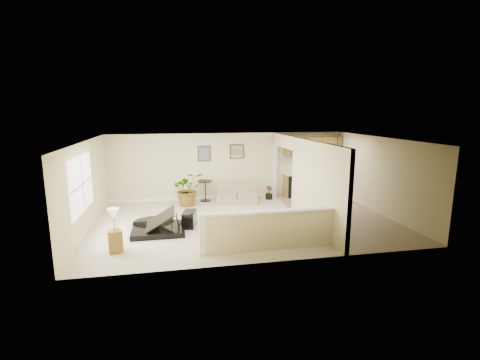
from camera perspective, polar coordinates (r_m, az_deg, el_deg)
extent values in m
plane|color=beige|center=(10.74, 0.84, -6.74)|extent=(9.00, 9.00, 0.00)
cube|color=beige|center=(13.32, -1.79, 2.33)|extent=(9.00, 0.04, 2.50)
cube|color=beige|center=(7.59, 5.53, -4.61)|extent=(9.00, 0.04, 2.50)
cube|color=beige|center=(10.48, -23.99, -1.11)|extent=(0.04, 6.00, 2.50)
cube|color=beige|center=(12.15, 22.11, 0.63)|extent=(0.04, 6.00, 2.50)
cube|color=white|center=(10.24, 0.88, 6.68)|extent=(9.00, 6.00, 0.04)
cube|color=gray|center=(11.76, 16.11, -5.56)|extent=(2.70, 6.00, 0.01)
cube|color=beige|center=(9.84, 12.64, -1.15)|extent=(0.12, 3.60, 2.50)
cube|color=beige|center=(12.44, 7.37, 6.48)|extent=(0.12, 2.35, 0.40)
cube|color=beige|center=(8.50, 5.06, -8.32)|extent=(3.30, 0.12, 0.95)
cube|color=white|center=(8.35, 5.12, -5.15)|extent=(3.40, 0.22, 0.05)
cube|color=white|center=(8.21, -6.21, -8.87)|extent=(0.14, 0.14, 1.00)
cube|color=white|center=(9.96, -24.62, -0.58)|extent=(0.05, 2.15, 1.45)
cube|color=#3B2A15|center=(13.11, -5.90, 4.34)|extent=(0.48, 0.03, 0.58)
cube|color=#7E5069|center=(13.09, -5.89, 4.33)|extent=(0.40, 0.01, 0.50)
cube|color=#3B2A15|center=(13.27, -0.50, 4.70)|extent=(0.55, 0.03, 0.55)
cube|color=silver|center=(13.25, -0.49, 4.69)|extent=(0.46, 0.01, 0.46)
cube|color=brown|center=(14.09, 11.80, -0.72)|extent=(2.30, 0.60, 0.90)
cube|color=silver|center=(14.00, 11.88, 1.16)|extent=(2.36, 0.65, 0.04)
cube|color=black|center=(13.80, 8.74, -0.95)|extent=(0.60, 0.60, 0.84)
cube|color=brown|center=(13.97, 11.86, 5.40)|extent=(2.30, 0.35, 0.75)
cube|color=black|center=(9.82, -13.42, -4.21)|extent=(1.43, 1.23, 0.29)
cylinder|color=black|center=(10.34, -14.12, -3.45)|extent=(1.21, 1.21, 0.29)
cube|color=silver|center=(9.82, -8.50, -4.25)|extent=(0.22, 0.98, 0.02)
cube|color=black|center=(9.85, -14.04, -2.60)|extent=(1.12, 1.13, 0.66)
cube|color=black|center=(10.30, -8.30, -6.34)|extent=(0.48, 0.73, 0.45)
cube|color=tan|center=(12.80, -0.50, -2.81)|extent=(1.59, 1.08, 0.41)
cube|color=tan|center=(13.01, -0.76, -0.67)|extent=(1.48, 0.45, 0.43)
cube|color=tan|center=(12.63, -3.39, -1.69)|extent=(0.32, 0.85, 0.16)
cube|color=tan|center=(12.86, 2.33, -1.45)|extent=(0.32, 0.85, 0.16)
cylinder|color=black|center=(13.12, -5.68, -3.38)|extent=(0.39, 0.39, 0.03)
cylinder|color=black|center=(13.03, -5.71, -1.80)|extent=(0.04, 0.04, 0.75)
cylinder|color=black|center=(12.95, -5.74, -0.18)|extent=(0.54, 0.54, 0.03)
cylinder|color=black|center=(12.57, -8.45, -3.59)|extent=(0.35, 0.35, 0.24)
imported|color=#204F17|center=(12.46, -8.51, -1.44)|extent=(1.25, 1.13, 1.21)
cylinder|color=black|center=(13.36, 4.76, -2.75)|extent=(0.26, 0.26, 0.18)
imported|color=#204F17|center=(13.32, 4.77, -2.08)|extent=(0.37, 0.37, 0.51)
cube|color=brown|center=(8.92, -19.77, -9.41)|extent=(0.38, 0.38, 0.54)
cylinder|color=#C19040|center=(8.83, -19.90, -7.71)|extent=(0.14, 0.14, 0.02)
cylinder|color=#C19040|center=(8.77, -19.97, -6.59)|extent=(0.03, 0.03, 0.36)
cone|color=beige|center=(8.71, -20.07, -5.18)|extent=(0.29, 0.29, 0.23)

